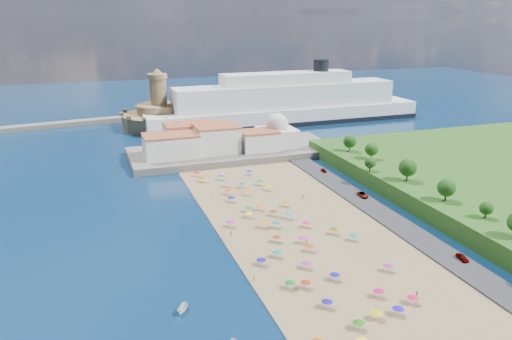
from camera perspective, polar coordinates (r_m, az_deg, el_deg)
name	(u,v)px	position (r m, az deg, el deg)	size (l,w,h in m)	color
ground	(271,219)	(153.27, 1.68, -5.68)	(700.00, 700.00, 0.00)	#071938
terrace	(233,152)	(221.22, -2.64, 2.10)	(90.00, 36.00, 3.00)	#59544C
jetty	(170,138)	(249.64, -9.82, 3.58)	(18.00, 70.00, 2.40)	#59544C
waterfront_buildings	(204,140)	(216.97, -6.02, 3.45)	(57.00, 29.00, 11.00)	silver
domed_building	(277,133)	(223.89, 2.40, 4.26)	(16.00, 16.00, 15.00)	silver
fortress	(160,116)	(277.42, -10.95, 6.08)	(40.00, 40.00, 32.40)	#9A7D4D
cruise_ship	(286,105)	(284.75, 3.45, 7.41)	(160.27, 24.95, 35.00)	black
beach_parasols	(283,229)	(141.97, 3.14, -6.72)	(32.24, 116.88, 2.20)	gray
beachgoers	(270,211)	(157.07, 1.61, -4.65)	(34.41, 93.65, 1.81)	tan
moored_boats	(211,329)	(103.79, -5.15, -17.61)	(10.29, 20.24, 1.69)	white
parked_cars	(376,203)	(166.91, 13.53, -3.68)	(2.72, 81.34, 1.41)	gray
hillside_trees	(422,177)	(168.68, 18.47, -0.74)	(13.25, 108.61, 7.75)	#382314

